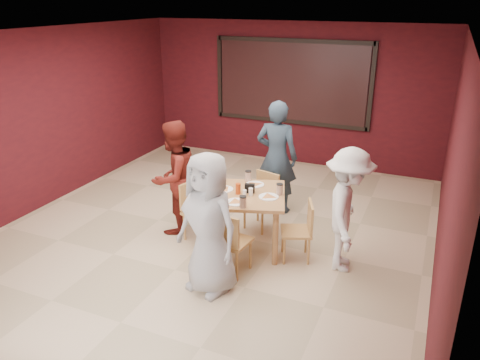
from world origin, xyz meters
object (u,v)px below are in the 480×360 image
at_px(diner_left, 174,178).
at_px(diner_right, 347,210).
at_px(chair_left, 197,208).
at_px(diner_back, 277,157).
at_px(diner_front, 209,224).
at_px(chair_front, 229,240).
at_px(dining_table, 246,200).
at_px(chair_right, 301,228).
at_px(chair_back, 263,197).

xyz_separation_m(diner_left, diner_right, (2.48, -0.04, -0.03)).
relative_size(chair_left, diner_back, 0.47).
xyz_separation_m(diner_front, diner_back, (-0.02, 2.37, 0.05)).
xyz_separation_m(diner_front, diner_right, (1.34, 1.10, -0.05)).
relative_size(chair_front, diner_back, 0.47).
distance_m(dining_table, diner_back, 1.33).
relative_size(diner_front, diner_left, 1.02).
relative_size(dining_table, diner_back, 0.72).
distance_m(diner_front, diner_left, 1.61).
xyz_separation_m(dining_table, diner_front, (-0.01, -1.06, 0.14)).
distance_m(diner_left, diner_right, 2.48).
height_order(chair_left, diner_right, diner_right).
distance_m(dining_table, chair_left, 0.77).
height_order(diner_left, diner_right, diner_left).
height_order(chair_right, diner_back, diner_back).
relative_size(chair_front, chair_back, 1.02).
distance_m(diner_back, diner_right, 1.87).
bearing_deg(diner_right, chair_front, 110.85).
xyz_separation_m(dining_table, chair_left, (-0.73, -0.03, -0.23)).
distance_m(chair_left, diner_left, 0.55).
distance_m(chair_front, chair_left, 1.04).
relative_size(chair_right, diner_right, 0.50).
relative_size(diner_back, diner_left, 1.09).
bearing_deg(chair_front, diner_front, -102.35).
relative_size(chair_back, chair_right, 1.04).
bearing_deg(dining_table, chair_right, 1.26).
bearing_deg(dining_table, diner_front, -90.38).
bearing_deg(chair_left, diner_front, -54.90).
bearing_deg(diner_back, diner_left, 45.04).
xyz_separation_m(dining_table, diner_back, (-0.03, 1.31, 0.19)).
relative_size(chair_left, diner_front, 0.50).
height_order(chair_right, diner_front, diner_front).
height_order(diner_front, diner_back, diner_back).
relative_size(chair_right, diner_front, 0.47).
xyz_separation_m(chair_back, diner_left, (-1.13, -0.61, 0.35)).
height_order(chair_back, diner_left, diner_left).
distance_m(chair_left, diner_back, 1.57).
distance_m(chair_left, chair_right, 1.51).
xyz_separation_m(chair_front, diner_right, (1.26, 0.73, 0.31)).
relative_size(diner_left, diner_right, 1.04).
distance_m(chair_right, diner_front, 1.39).
bearing_deg(diner_right, diner_back, 37.77).
bearing_deg(diner_front, chair_left, 141.06).
bearing_deg(chair_right, diner_back, 121.95).
relative_size(dining_table, chair_right, 1.63).
height_order(dining_table, diner_left, diner_left).
bearing_deg(dining_table, diner_back, 91.29).
height_order(dining_table, chair_right, dining_table).
height_order(chair_front, diner_front, diner_front).
bearing_deg(chair_back, chair_right, -40.66).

